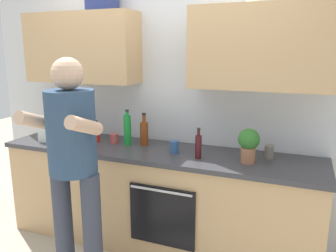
{
  "coord_description": "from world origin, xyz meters",
  "views": [
    {
      "loc": [
        1.16,
        -2.6,
        1.77
      ],
      "look_at": [
        0.16,
        -0.1,
        1.15
      ],
      "focal_mm": 36.17,
      "sensor_mm": 36.0,
      "label": 1
    }
  ],
  "objects_px": {
    "bottle_juice": "(74,131)",
    "grocery_bag_produce": "(52,129)",
    "bottle_water": "(55,121)",
    "potted_herb": "(249,143)",
    "cup_ceramic": "(114,138)",
    "bottle_hotsauce": "(96,133)",
    "person_standing": "(73,157)",
    "bottle_soda": "(127,130)",
    "bottle_wine": "(198,146)",
    "cup_stoneware": "(269,152)",
    "bottle_vinegar": "(144,132)",
    "cup_tea": "(174,147)"
  },
  "relations": [
    {
      "from": "bottle_juice",
      "to": "cup_ceramic",
      "type": "distance_m",
      "value": 0.37
    },
    {
      "from": "bottle_juice",
      "to": "grocery_bag_produce",
      "type": "distance_m",
      "value": 0.33
    },
    {
      "from": "bottle_water",
      "to": "potted_herb",
      "type": "height_order",
      "value": "bottle_water"
    },
    {
      "from": "bottle_soda",
      "to": "bottle_wine",
      "type": "xyz_separation_m",
      "value": [
        0.72,
        -0.14,
        -0.04
      ]
    },
    {
      "from": "bottle_soda",
      "to": "cup_stoneware",
      "type": "distance_m",
      "value": 1.26
    },
    {
      "from": "person_standing",
      "to": "bottle_soda",
      "type": "relative_size",
      "value": 5.23
    },
    {
      "from": "person_standing",
      "to": "bottle_water",
      "type": "height_order",
      "value": "person_standing"
    },
    {
      "from": "bottle_soda",
      "to": "bottle_juice",
      "type": "height_order",
      "value": "bottle_juice"
    },
    {
      "from": "person_standing",
      "to": "bottle_soda",
      "type": "height_order",
      "value": "person_standing"
    },
    {
      "from": "bottle_wine",
      "to": "potted_herb",
      "type": "distance_m",
      "value": 0.4
    },
    {
      "from": "cup_tea",
      "to": "cup_stoneware",
      "type": "bearing_deg",
      "value": 10.62
    },
    {
      "from": "bottle_soda",
      "to": "bottle_juice",
      "type": "bearing_deg",
      "value": -153.23
    },
    {
      "from": "bottle_juice",
      "to": "cup_tea",
      "type": "relative_size",
      "value": 3.22
    },
    {
      "from": "bottle_vinegar",
      "to": "cup_tea",
      "type": "bearing_deg",
      "value": -19.81
    },
    {
      "from": "bottle_wine",
      "to": "grocery_bag_produce",
      "type": "relative_size",
      "value": 1.15
    },
    {
      "from": "bottle_soda",
      "to": "grocery_bag_produce",
      "type": "height_order",
      "value": "bottle_soda"
    },
    {
      "from": "bottle_wine",
      "to": "cup_stoneware",
      "type": "distance_m",
      "value": 0.58
    },
    {
      "from": "cup_ceramic",
      "to": "bottle_juice",
      "type": "bearing_deg",
      "value": -141.69
    },
    {
      "from": "potted_herb",
      "to": "bottle_wine",
      "type": "bearing_deg",
      "value": -174.07
    },
    {
      "from": "bottle_soda",
      "to": "cup_ceramic",
      "type": "bearing_deg",
      "value": 177.59
    },
    {
      "from": "bottle_hotsauce",
      "to": "cup_tea",
      "type": "relative_size",
      "value": 1.99
    },
    {
      "from": "bottle_soda",
      "to": "bottle_wine",
      "type": "bearing_deg",
      "value": -11.1
    },
    {
      "from": "person_standing",
      "to": "bottle_water",
      "type": "xyz_separation_m",
      "value": [
        -0.92,
        0.91,
        0.01
      ]
    },
    {
      "from": "potted_herb",
      "to": "cup_ceramic",
      "type": "bearing_deg",
      "value": 175.14
    },
    {
      "from": "cup_ceramic",
      "to": "bottle_wine",
      "type": "bearing_deg",
      "value": -9.65
    },
    {
      "from": "person_standing",
      "to": "grocery_bag_produce",
      "type": "xyz_separation_m",
      "value": [
        -0.74,
        0.66,
        -0.01
      ]
    },
    {
      "from": "bottle_vinegar",
      "to": "bottle_water",
      "type": "xyz_separation_m",
      "value": [
        -1.07,
        0.07,
        0.0
      ]
    },
    {
      "from": "bottle_wine",
      "to": "cup_ceramic",
      "type": "height_order",
      "value": "bottle_wine"
    },
    {
      "from": "cup_tea",
      "to": "cup_stoneware",
      "type": "distance_m",
      "value": 0.78
    },
    {
      "from": "bottle_water",
      "to": "cup_tea",
      "type": "bearing_deg",
      "value": -7.65
    },
    {
      "from": "bottle_water",
      "to": "bottle_soda",
      "type": "bearing_deg",
      "value": -7.11
    },
    {
      "from": "bottle_soda",
      "to": "potted_herb",
      "type": "relative_size",
      "value": 1.2
    },
    {
      "from": "bottle_wine",
      "to": "bottle_vinegar",
      "type": "height_order",
      "value": "bottle_vinegar"
    },
    {
      "from": "bottle_hotsauce",
      "to": "cup_stoneware",
      "type": "distance_m",
      "value": 1.58
    },
    {
      "from": "bottle_juice",
      "to": "cup_ceramic",
      "type": "height_order",
      "value": "bottle_juice"
    },
    {
      "from": "bottle_juice",
      "to": "cup_ceramic",
      "type": "relative_size",
      "value": 3.87
    },
    {
      "from": "bottle_hotsauce",
      "to": "bottle_soda",
      "type": "bearing_deg",
      "value": 3.46
    },
    {
      "from": "potted_herb",
      "to": "grocery_bag_produce",
      "type": "distance_m",
      "value": 1.86
    },
    {
      "from": "bottle_soda",
      "to": "potted_herb",
      "type": "bearing_deg",
      "value": -5.19
    },
    {
      "from": "bottle_soda",
      "to": "bottle_hotsauce",
      "type": "distance_m",
      "value": 0.33
    },
    {
      "from": "cup_ceramic",
      "to": "cup_tea",
      "type": "relative_size",
      "value": 0.83
    },
    {
      "from": "grocery_bag_produce",
      "to": "bottle_water",
      "type": "bearing_deg",
      "value": 123.86
    },
    {
      "from": "bottle_juice",
      "to": "grocery_bag_produce",
      "type": "height_order",
      "value": "bottle_juice"
    },
    {
      "from": "bottle_hotsauce",
      "to": "bottle_water",
      "type": "distance_m",
      "value": 0.61
    },
    {
      "from": "bottle_hotsauce",
      "to": "grocery_bag_produce",
      "type": "height_order",
      "value": "grocery_bag_produce"
    },
    {
      "from": "bottle_juice",
      "to": "grocery_bag_produce",
      "type": "xyz_separation_m",
      "value": [
        -0.32,
        0.08,
        -0.03
      ]
    },
    {
      "from": "bottle_juice",
      "to": "bottle_water",
      "type": "xyz_separation_m",
      "value": [
        -0.49,
        0.33,
        -0.02
      ]
    },
    {
      "from": "bottle_soda",
      "to": "bottle_water",
      "type": "bearing_deg",
      "value": 172.89
    },
    {
      "from": "grocery_bag_produce",
      "to": "bottle_vinegar",
      "type": "bearing_deg",
      "value": 11.92
    },
    {
      "from": "person_standing",
      "to": "cup_stoneware",
      "type": "relative_size",
      "value": 15.77
    }
  ]
}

